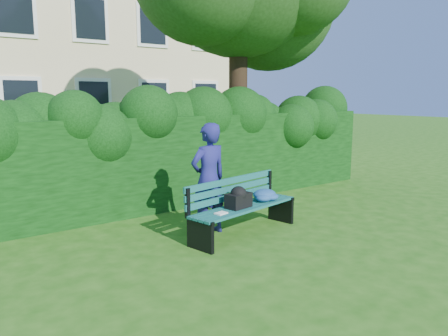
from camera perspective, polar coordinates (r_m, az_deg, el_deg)
ground at (r=7.35m, az=2.82°, el=-7.95°), size 80.00×80.00×0.00m
hedge at (r=8.91m, az=-6.16°, el=1.05°), size 10.00×1.00×1.80m
park_bench at (r=7.05m, az=2.97°, el=-4.49°), size 2.15×0.94×0.89m
man_reading at (r=6.92m, az=-2.02°, el=-1.43°), size 0.67×0.45×1.78m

